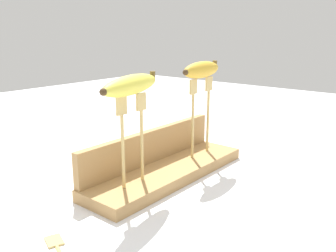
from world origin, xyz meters
TOP-DOWN VIEW (x-y plane):
  - ground_plane at (0.00, 0.00)m, footprint 3.00×3.00m
  - wooden_board at (0.00, 0.00)m, footprint 0.46×0.13m
  - board_backstop at (0.00, 0.06)m, footprint 0.45×0.02m
  - fork_stand_left at (-0.12, -0.01)m, footprint 0.08×0.01m
  - fork_stand_right at (0.12, -0.01)m, footprint 0.09×0.01m
  - banana_raised_left at (-0.12, -0.01)m, footprint 0.20×0.09m
  - banana_raised_right at (0.12, -0.01)m, footprint 0.16×0.05m
  - fork_fallen_far at (0.41, 0.31)m, footprint 0.18×0.03m

SIDE VIEW (x-z plane):
  - ground_plane at x=0.00m, z-range 0.00..0.00m
  - fork_fallen_far at x=0.41m, z-range 0.00..0.01m
  - wooden_board at x=0.00m, z-range 0.00..0.03m
  - board_backstop at x=0.00m, z-range 0.03..0.11m
  - fork_stand_left at x=-0.12m, z-range 0.05..0.24m
  - fork_stand_right at x=0.12m, z-range 0.05..0.25m
  - banana_raised_left at x=-0.12m, z-range 0.22..0.26m
  - banana_raised_right at x=0.12m, z-range 0.23..0.27m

